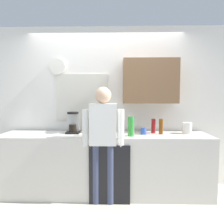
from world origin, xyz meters
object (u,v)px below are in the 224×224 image
Objects in this scene: bottle_clear_soda at (131,126)px; bottle_amber_beer at (161,127)px; bottle_red_vinegar at (153,126)px; storage_canister at (187,128)px; cup_terracotta_mug at (91,130)px; person_at_sink at (103,135)px; cup_blue_mug at (143,131)px; coffee_maker at (73,124)px; dish_soap at (86,130)px.

bottle_clear_soda is 0.49m from bottle_amber_beer.
bottle_red_vinegar reaches higher than storage_canister.
cup_terracotta_mug is 1.46m from storage_canister.
bottle_clear_soda is at bearing 18.35° from person_at_sink.
cup_blue_mug is 0.68m from storage_canister.
bottle_clear_soda is 0.44m from person_at_sink.
coffee_maker is at bearing 134.07° from person_at_sink.
dish_soap is 1.52m from storage_canister.
bottle_red_vinegar reaches higher than cup_blue_mug.
bottle_clear_soda is 2.80× the size of cup_blue_mug.
storage_canister is (0.41, 0.05, -0.03)m from bottle_amber_beer.
cup_terracotta_mug is (-0.96, -0.05, -0.06)m from bottle_red_vinegar.
bottle_clear_soda is at bearing -159.70° from bottle_amber_beer.
storage_canister is at bearing 14.44° from bottle_clear_soda.
cup_terracotta_mug is 0.06× the size of person_at_sink.
coffee_maker is 1.24m from bottle_red_vinegar.
bottle_red_vinegar reaches higher than cup_terracotta_mug.
storage_canister is (0.87, 0.22, -0.05)m from bottle_clear_soda.
bottle_amber_beer reaches higher than bottle_red_vinegar.
cup_blue_mug is 0.56× the size of dish_soap.
cup_blue_mug is at bearing -4.91° from coffee_maker.
dish_soap is at bearing 137.67° from person_at_sink.
bottle_red_vinegar is 2.20× the size of cup_blue_mug.
cup_blue_mug is at bearing 8.90° from dish_soap.
coffee_maker reaches higher than dish_soap.
bottle_amber_beer is 0.27m from cup_blue_mug.
bottle_clear_soda reaches higher than cup_blue_mug.
bottle_amber_beer is (1.34, -0.07, -0.03)m from coffee_maker.
bottle_amber_beer is at bearing -2.70° from cup_terracotta_mug.
cup_terracotta_mug is at bearing -176.76° from bottle_red_vinegar.
bottle_clear_soda is (-0.36, -0.27, 0.03)m from bottle_red_vinegar.
bottle_red_vinegar is at bearing 174.21° from storage_canister.
dish_soap is 1.06× the size of storage_canister.
person_at_sink is (-1.25, -0.40, -0.04)m from storage_canister.
storage_canister is (1.46, 0.00, 0.04)m from cup_terracotta_mug.
bottle_amber_beer is 1.06m from cup_terracotta_mug.
cup_blue_mug is (-0.26, -0.03, -0.07)m from bottle_amber_beer.
dish_soap reaches higher than storage_canister.
bottle_red_vinegar is 0.96× the size of bottle_amber_beer.
cup_terracotta_mug is (-1.06, 0.05, -0.07)m from bottle_amber_beer.
cup_terracotta_mug is at bearing 112.21° from person_at_sink.
cup_terracotta_mug is 0.80m from cup_blue_mug.
dish_soap is (0.23, -0.22, -0.07)m from coffee_maker.
coffee_maker is 3.30× the size of cup_blue_mug.
person_at_sink is at bearing -162.41° from storage_canister.
bottle_clear_soda is 0.64m from cup_terracotta_mug.
coffee_maker is 1.34m from bottle_amber_beer.
storage_canister is at bearing 0.13° from cup_terracotta_mug.
storage_canister is 0.11× the size of person_at_sink.
bottle_clear_soda is 0.64m from dish_soap.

